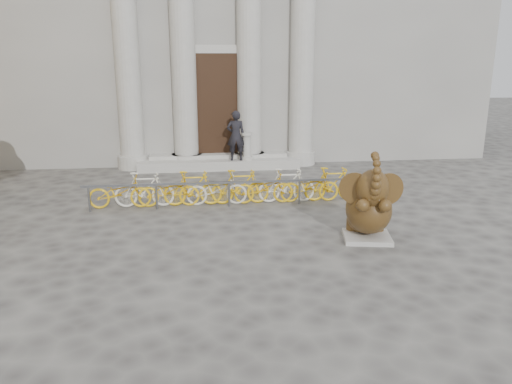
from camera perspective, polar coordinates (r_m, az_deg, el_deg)
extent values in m
plane|color=#474442|center=(10.00, -1.47, -8.81)|extent=(80.00, 80.00, 0.00)
cube|color=gray|center=(24.19, -5.25, 19.69)|extent=(22.00, 10.00, 12.00)
cube|color=black|center=(19.12, -4.46, 9.82)|extent=(2.40, 0.16, 4.00)
cylinder|color=#A8A59E|center=(19.04, -14.53, 14.51)|extent=(0.90, 0.90, 8.00)
cylinder|color=#A8A59E|center=(18.90, -8.31, 14.82)|extent=(0.90, 0.90, 8.00)
cylinder|color=#A8A59E|center=(19.01, -0.80, 14.97)|extent=(0.90, 0.90, 8.00)
cylinder|color=#A8A59E|center=(19.33, 5.31, 14.91)|extent=(0.90, 0.90, 8.00)
cube|color=#A8A59E|center=(18.92, -4.25, 3.27)|extent=(6.00, 1.20, 0.36)
cube|color=#A8A59E|center=(11.81, 12.56, -5.06)|extent=(1.22, 1.13, 0.11)
ellipsoid|color=black|center=(11.91, 12.50, -3.00)|extent=(1.03, 1.00, 0.68)
ellipsoid|color=black|center=(11.62, 12.73, -1.94)|extent=(1.24, 1.44, 1.10)
cylinder|color=black|center=(12.06, 11.02, -3.60)|extent=(0.37, 0.37, 0.27)
cylinder|color=black|center=(12.14, 13.70, -3.62)|extent=(0.37, 0.37, 0.27)
cylinder|color=black|center=(11.13, 11.93, -1.52)|extent=(0.37, 0.67, 0.42)
cylinder|color=black|center=(11.20, 14.28, -1.56)|extent=(0.37, 0.67, 0.42)
ellipsoid|color=black|center=(11.10, 13.19, 0.40)|extent=(0.83, 0.80, 0.85)
cylinder|color=black|center=(11.18, 11.26, 0.39)|extent=(0.65, 0.39, 0.72)
cylinder|color=black|center=(11.30, 14.88, 0.32)|extent=(0.72, 0.14, 0.72)
cone|color=beige|center=(10.93, 12.65, -0.72)|extent=(0.09, 0.25, 0.11)
cone|color=beige|center=(10.97, 13.96, -0.74)|extent=(0.17, 0.25, 0.11)
cube|color=slate|center=(13.87, -3.10, 1.11)|extent=(8.00, 0.06, 0.06)
cylinder|color=slate|center=(14.23, -18.53, -0.77)|extent=(0.06, 0.06, 0.70)
cylinder|color=slate|center=(13.97, -11.29, -0.55)|extent=(0.06, 0.06, 0.70)
cylinder|color=slate|center=(13.96, -3.08, -0.28)|extent=(0.06, 0.06, 0.70)
cylinder|color=slate|center=(14.23, 4.98, -0.02)|extent=(0.06, 0.06, 0.70)
cylinder|color=slate|center=(14.70, 11.86, 0.20)|extent=(0.06, 0.06, 0.70)
imported|color=yellow|center=(14.29, -15.32, 0.18)|extent=(1.70, 0.50, 1.00)
imported|color=silver|center=(14.21, -12.65, 0.26)|extent=(1.66, 0.47, 1.00)
imported|color=yellow|center=(14.15, -9.95, 0.35)|extent=(1.70, 0.50, 1.00)
imported|color=yellow|center=(14.13, -7.23, 0.44)|extent=(1.66, 0.47, 1.00)
imported|color=silver|center=(14.14, -4.52, 0.53)|extent=(1.70, 0.50, 1.00)
imported|color=yellow|center=(14.19, -1.81, 0.61)|extent=(1.66, 0.47, 1.00)
imported|color=yellow|center=(14.26, 0.88, 0.69)|extent=(1.70, 0.50, 1.00)
imported|color=silver|center=(14.36, 3.53, 0.77)|extent=(1.66, 0.47, 1.00)
imported|color=yellow|center=(14.50, 6.13, 0.85)|extent=(1.70, 0.50, 1.00)
imported|color=yellow|center=(14.66, 8.69, 0.92)|extent=(1.66, 0.47, 1.00)
imported|color=black|center=(18.42, -2.32, 6.46)|extent=(0.69, 0.48, 1.84)
cylinder|color=#A8A59E|center=(18.65, -1.05, 3.90)|extent=(0.42, 0.42, 0.12)
cylinder|color=#A8A59E|center=(18.58, -1.05, 5.13)|extent=(0.29, 0.29, 0.94)
cylinder|color=#A8A59E|center=(18.50, -1.06, 6.65)|extent=(0.42, 0.42, 0.10)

